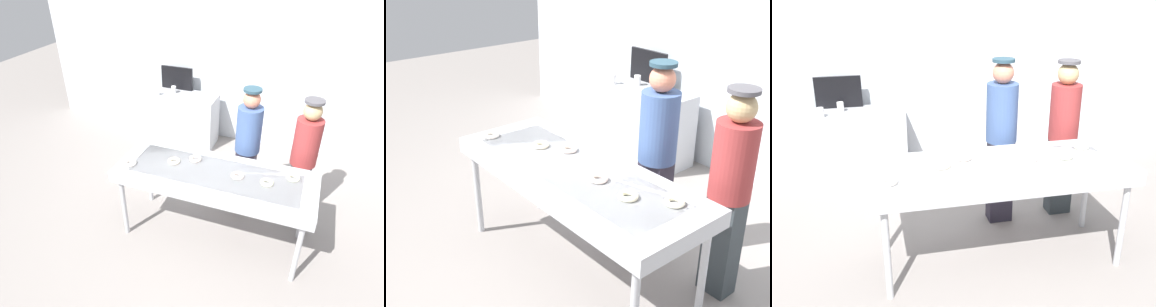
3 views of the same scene
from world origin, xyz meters
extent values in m
plane|color=gray|center=(0.00, 0.00, 0.00)|extent=(16.00, 16.00, 0.00)
cube|color=silver|center=(0.00, 2.49, 1.52)|extent=(8.00, 0.12, 3.03)
cube|color=#B7BABF|center=(0.00, 0.00, 0.87)|extent=(2.20, 0.83, 0.13)
cube|color=slate|center=(0.00, 0.00, 0.90)|extent=(1.87, 0.58, 0.08)
cylinder|color=#B7BABF|center=(-1.00, -0.33, 0.40)|extent=(0.06, 0.06, 0.81)
cylinder|color=#B7BABF|center=(-1.00, 0.33, 0.40)|extent=(0.06, 0.06, 0.81)
cylinder|color=#B7BABF|center=(1.00, 0.33, 0.40)|extent=(0.06, 0.06, 0.81)
torus|color=#F2ECC4|center=(0.57, 0.00, 0.95)|extent=(0.17, 0.17, 0.04)
torus|color=silver|center=(-0.94, -0.18, 0.95)|extent=(0.14, 0.14, 0.04)
torus|color=#FBE9C3|center=(-0.50, 0.03, 0.95)|extent=(0.15, 0.15, 0.04)
torus|color=white|center=(0.25, 0.01, 0.95)|extent=(0.19, 0.19, 0.04)
torus|color=#F3EDCB|center=(0.82, 0.18, 0.95)|extent=(0.19, 0.19, 0.04)
torus|color=#FDE1CF|center=(-0.28, 0.16, 0.95)|extent=(0.17, 0.17, 0.04)
cube|color=#292532|center=(0.21, 0.68, 0.44)|extent=(0.24, 0.18, 0.88)
cylinder|color=#3F598C|center=(0.21, 0.68, 1.17)|extent=(0.30, 0.30, 0.57)
sphere|color=tan|center=(0.21, 0.68, 1.55)|extent=(0.20, 0.20, 0.20)
cylinder|color=#284452|center=(0.21, 0.68, 1.67)|extent=(0.21, 0.21, 0.03)
cube|color=#2F363B|center=(0.88, 0.70, 0.42)|extent=(0.24, 0.18, 0.83)
cylinder|color=#993333|center=(0.88, 0.70, 1.12)|extent=(0.30, 0.30, 0.57)
sphere|color=tan|center=(0.88, 0.70, 1.51)|extent=(0.21, 0.21, 0.21)
cylinder|color=#4E4C51|center=(0.88, 0.70, 1.63)|extent=(0.22, 0.22, 0.03)
cube|color=#B7BABF|center=(-1.39, 2.04, 0.44)|extent=(1.54, 0.51, 0.88)
cylinder|color=white|center=(-1.59, 1.85, 0.94)|extent=(0.08, 0.08, 0.12)
cylinder|color=white|center=(-1.38, 2.05, 0.94)|extent=(0.08, 0.08, 0.12)
cube|color=black|center=(-1.39, 2.24, 1.07)|extent=(0.56, 0.04, 0.39)
camera|label=1|loc=(0.85, -2.92, 3.10)|focal=31.88mm
camera|label=2|loc=(2.55, -2.02, 2.56)|focal=45.14mm
camera|label=3|loc=(-1.04, -3.21, 2.39)|focal=40.96mm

